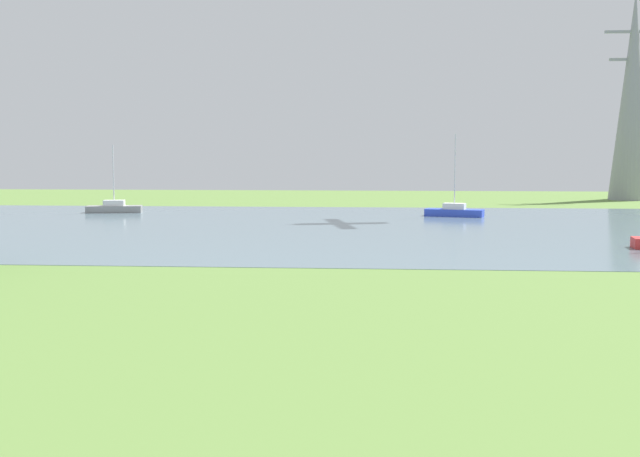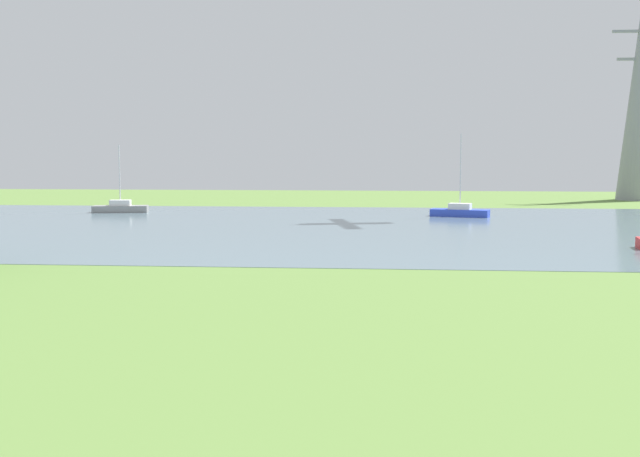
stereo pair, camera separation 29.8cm
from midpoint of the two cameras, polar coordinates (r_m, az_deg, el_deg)
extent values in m
plane|color=olive|center=(29.40, 1.47, -5.24)|extent=(160.00, 160.00, 0.00)
cube|color=slate|center=(57.12, 3.18, 0.08)|extent=(140.00, 40.00, 0.02)
cube|color=gray|center=(72.85, -14.03, 1.37)|extent=(4.99, 2.32, 0.60)
cube|color=white|center=(72.81, -14.04, 1.80)|extent=(1.96, 1.40, 0.50)
cylinder|color=silver|center=(72.69, -14.09, 3.72)|extent=(0.10, 0.10, 5.38)
cube|color=blue|center=(67.33, 10.14, 1.11)|extent=(5.03, 2.76, 0.60)
cube|color=white|center=(67.29, 10.15, 1.58)|extent=(2.03, 1.55, 0.50)
cylinder|color=silver|center=(67.15, 10.19, 4.04)|extent=(0.10, 0.10, 6.27)
cone|color=gray|center=(95.31, 22.09, 8.86)|extent=(4.40, 4.40, 23.12)
camera|label=1|loc=(0.15, -89.68, 0.03)|focal=44.54mm
camera|label=2|loc=(0.15, 90.32, -0.03)|focal=44.54mm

